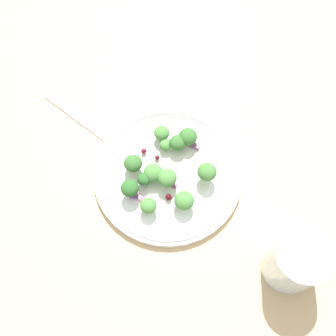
{
  "coord_description": "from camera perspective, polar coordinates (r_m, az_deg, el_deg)",
  "views": [
    {
      "loc": [
        22.94,
        7.3,
        60.75
      ],
      "look_at": [
        -0.82,
        -1.67,
        2.7
      ],
      "focal_mm": 44.32,
      "sensor_mm": 36.0,
      "label": 1
    }
  ],
  "objects": [
    {
      "name": "broccoli_floret_11",
      "position": [
        0.61,
        2.23,
        -4.51
      ],
      "size": [
        2.97,
        2.97,
        3.01
      ],
      "color": "#9EC684",
      "rests_on": "plate"
    },
    {
      "name": "dressing_pool",
      "position": [
        0.65,
        0.0,
        -0.5
      ],
      "size": [
        13.58,
        13.58,
        0.2
      ],
      "primitive_type": "cylinder",
      "color": "white",
      "rests_on": "plate"
    },
    {
      "name": "onion_bit_1",
      "position": [
        0.64,
        0.67,
        -2.34
      ],
      "size": [
        1.09,
        1.22,
        0.39
      ],
      "primitive_type": "cube",
      "rotation": [
        0.0,
        0.0,
        2.89
      ],
      "color": "#843D75",
      "rests_on": "plate"
    },
    {
      "name": "fork",
      "position": [
        0.7,
        -10.39,
        5.46
      ],
      "size": [
        7.33,
        18.28,
        0.5
      ],
      "color": "silver",
      "rests_on": "ground_plane"
    },
    {
      "name": "cranberry_0",
      "position": [
        0.65,
        -3.35,
        2.37
      ],
      "size": [
        0.88,
        0.88,
        0.88
      ],
      "primitive_type": "sphere",
      "color": "maroon",
      "rests_on": "plate"
    },
    {
      "name": "broccoli_floret_2",
      "position": [
        0.62,
        5.39,
        -0.56
      ],
      "size": [
        2.95,
        2.95,
        2.99
      ],
      "color": "#9EC684",
      "rests_on": "plate"
    },
    {
      "name": "ground_plane",
      "position": [
        0.66,
        1.1,
        -2.36
      ],
      "size": [
        180.0,
        180.0,
        2.0
      ],
      "primitive_type": "cube",
      "color": "tan"
    },
    {
      "name": "broccoli_floret_0",
      "position": [
        0.66,
        -0.87,
        4.81
      ],
      "size": [
        2.56,
        2.56,
        2.59
      ],
      "color": "#ADD18E",
      "rests_on": "plate"
    },
    {
      "name": "broccoli_floret_8",
      "position": [
        0.61,
        -5.29,
        -2.8
      ],
      "size": [
        2.72,
        2.72,
        2.75
      ],
      "color": "#ADD18E",
      "rests_on": "plate"
    },
    {
      "name": "onion_bit_4",
      "position": [
        0.64,
        -3.69,
        -1.54
      ],
      "size": [
        1.08,
        1.2,
        0.45
      ],
      "primitive_type": "cube",
      "rotation": [
        0.0,
        0.0,
        1.39
      ],
      "color": "#A35B93",
      "rests_on": "plate"
    },
    {
      "name": "cranberry_2",
      "position": [
        0.65,
        -1.5,
        1.46
      ],
      "size": [
        0.77,
        0.77,
        0.77
      ],
      "primitive_type": "sphere",
      "color": "maroon",
      "rests_on": "plate"
    },
    {
      "name": "broccoli_floret_5",
      "position": [
        0.63,
        -2.05,
        -0.66
      ],
      "size": [
        2.98,
        2.98,
        3.02
      ],
      "color": "#8EB77A",
      "rests_on": "plate"
    },
    {
      "name": "water_glass",
      "position": [
        0.6,
        17.13,
        -12.1
      ],
      "size": [
        7.69,
        7.69,
        9.19
      ],
      "primitive_type": "cylinder",
      "color": "silver",
      "rests_on": "ground_plane"
    },
    {
      "name": "onion_bit_3",
      "position": [
        0.63,
        -4.69,
        -3.71
      ],
      "size": [
        1.54,
        1.66,
        0.47
      ],
      "primitive_type": "cube",
      "rotation": [
        0.0,
        0.0,
        0.29
      ],
      "color": "#934C84",
      "rests_on": "plate"
    },
    {
      "name": "broccoli_floret_7",
      "position": [
        0.65,
        2.73,
        4.29
      ],
      "size": [
        2.99,
        2.99,
        3.03
      ],
      "color": "#9EC684",
      "rests_on": "plate"
    },
    {
      "name": "broccoli_floret_6",
      "position": [
        0.65,
        1.32,
        3.49
      ],
      "size": [
        2.67,
        2.67,
        2.7
      ],
      "color": "#8EB77A",
      "rests_on": "plate"
    },
    {
      "name": "broccoli_floret_1",
      "position": [
        0.62,
        -3.32,
        -1.54
      ],
      "size": [
        2.05,
        2.05,
        2.08
      ],
      "color": "#9EC684",
      "rests_on": "plate"
    },
    {
      "name": "broccoli_floret_3",
      "position": [
        0.61,
        -2.73,
        -5.21
      ],
      "size": [
        2.49,
        2.49,
        2.52
      ],
      "color": "#9EC684",
      "rests_on": "plate"
    },
    {
      "name": "cranberry_1",
      "position": [
        0.62,
        -0.3,
        -3.88
      ],
      "size": [
        0.95,
        0.95,
        0.95
      ],
      "primitive_type": "sphere",
      "color": "#4C0A14",
      "rests_on": "plate"
    },
    {
      "name": "onion_bit_0",
      "position": [
        0.66,
        3.77,
        3.09
      ],
      "size": [
        0.94,
        1.4,
        0.56
      ],
      "primitive_type": "cube",
      "rotation": [
        0.0,
        0.0,
        0.02
      ],
      "color": "#934C84",
      "rests_on": "plate"
    },
    {
      "name": "broccoli_floret_9",
      "position": [
        0.65,
        -0.32,
        3.19
      ],
      "size": [
        2.02,
        2.02,
        2.04
      ],
      "color": "#9EC684",
      "rests_on": "plate"
    },
    {
      "name": "plate",
      "position": [
        0.65,
        0.0,
        -0.65
      ],
      "size": [
        23.42,
        23.42,
        1.7
      ],
      "color": "white",
      "rests_on": "ground_plane"
    },
    {
      "name": "broccoli_floret_10",
      "position": [
        0.62,
        -0.13,
        -1.38
      ],
      "size": [
        2.95,
        2.95,
        2.99
      ],
      "color": "#8EB77A",
      "rests_on": "plate"
    },
    {
      "name": "broccoli_floret_4",
      "position": [
        0.63,
        -4.83,
        0.62
      ],
      "size": [
        2.86,
        2.86,
        2.89
      ],
      "color": "#ADD18E",
      "rests_on": "plate"
    },
    {
      "name": "onion_bit_2",
      "position": [
        0.62,
        -2.97,
        -5.25
      ],
      "size": [
        1.17,
        1.14,
        0.6
      ],
      "primitive_type": "cube",
      "rotation": [
        0.0,
        0.0,
        0.37
      ],
      "color": "#843D75",
      "rests_on": "plate"
    },
    {
      "name": "onion_bit_5",
      "position": [
        0.63,
        -3.41,
        -4.42
      ],
      "size": [
        1.37,
        1.37,
        0.5
      ],
      "primitive_type": "cube",
      "rotation": [
        0.0,
        0.0,
        0.95
      ],
      "color": "#843D75",
      "rests_on": "plate"
    }
  ]
}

